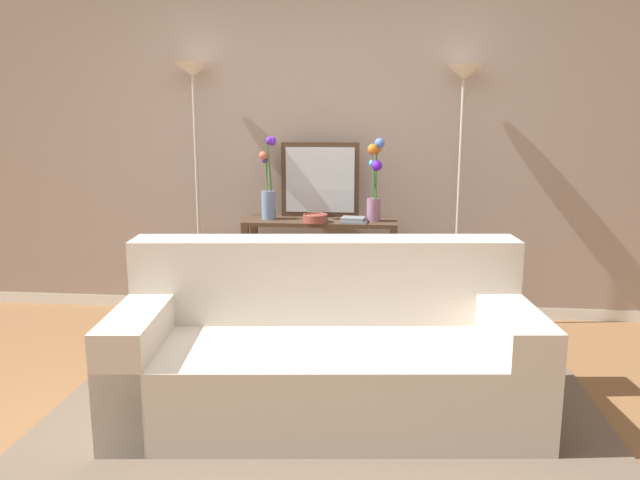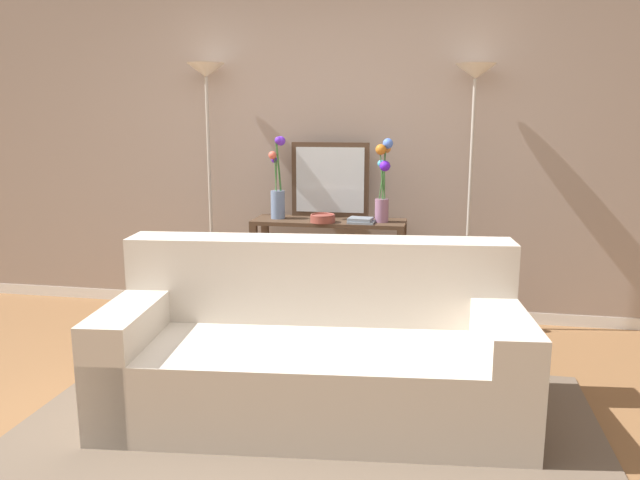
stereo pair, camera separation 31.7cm
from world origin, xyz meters
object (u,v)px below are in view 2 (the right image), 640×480
vase_short_flowers (383,182)px  floor_lamp_left (208,120)px  wall_mirror (330,180)px  vase_tall_flowers (278,189)px  fruit_bowl (323,218)px  console_table (329,254)px  couch (315,354)px  book_stack (361,221)px  book_row_under_console (290,315)px  floor_lamp_right (473,124)px

vase_short_flowers → floor_lamp_left: bearing=174.4°
floor_lamp_left → wall_mirror: (0.92, 0.04, -0.43)m
vase_tall_flowers → fruit_bowl: (0.35, -0.10, -0.19)m
wall_mirror → vase_tall_flowers: vase_tall_flowers is taller
floor_lamp_left → wall_mirror: floor_lamp_left is taller
floor_lamp_left → vase_short_flowers: (1.33, -0.13, -0.42)m
console_table → wall_mirror: 0.55m
couch → console_table: size_ratio=1.98×
couch → console_table: 1.40m
book_stack → console_table: bearing=158.5°
couch → vase_tall_flowers: bearing=111.8°
floor_lamp_left → book_row_under_console: floor_lamp_left is taller
wall_mirror → console_table: bearing=-82.5°
book_row_under_console → wall_mirror: bearing=28.0°
console_table → book_stack: book_stack is taller
couch → wall_mirror: wall_mirror is taller
wall_mirror → vase_short_flowers: size_ratio=0.98×
floor_lamp_right → couch: bearing=-119.3°
vase_tall_flowers → book_row_under_console: vase_tall_flowers is taller
console_table → vase_tall_flowers: 0.61m
couch → book_stack: 1.37m
fruit_bowl → floor_lamp_right: bearing=12.0°
wall_mirror → fruit_bowl: 0.36m
floor_lamp_left → book_row_under_console: bearing=-9.3°
couch → vase_short_flowers: vase_short_flowers is taller
wall_mirror → vase_short_flowers: (0.41, -0.17, 0.01)m
couch → book_row_under_console: bearing=108.6°
console_table → vase_tall_flowers: size_ratio=1.84×
floor_lamp_left → fruit_bowl: (0.92, -0.22, -0.68)m
console_table → floor_lamp_right: (0.99, 0.11, 0.94)m
floor_lamp_right → fruit_bowl: bearing=-168.0°
fruit_bowl → book_stack: 0.27m
couch → floor_lamp_right: floor_lamp_right is taller
floor_lamp_left → fruit_bowl: 1.16m
fruit_bowl → wall_mirror: bearing=88.4°
floor_lamp_right → book_row_under_console: size_ratio=5.90×
floor_lamp_left → wall_mirror: bearing=2.6°
floor_lamp_left → fruit_bowl: bearing=-13.3°
wall_mirror → book_stack: (0.26, -0.24, -0.26)m
vase_tall_flowers → console_table: bearing=1.0°
vase_tall_flowers → vase_short_flowers: size_ratio=1.02×
console_table → floor_lamp_right: size_ratio=0.59×
floor_lamp_right → fruit_bowl: 1.23m
vase_tall_flowers → wall_mirror: bearing=23.2°
console_table → vase_short_flowers: size_ratio=1.88×
vase_tall_flowers → book_stack: size_ratio=3.10×
couch → fruit_bowl: size_ratio=12.39×
fruit_bowl → book_stack: fruit_bowl is taller
vase_tall_flowers → fruit_bowl: bearing=-16.3°
fruit_bowl → book_stack: bearing=3.0°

